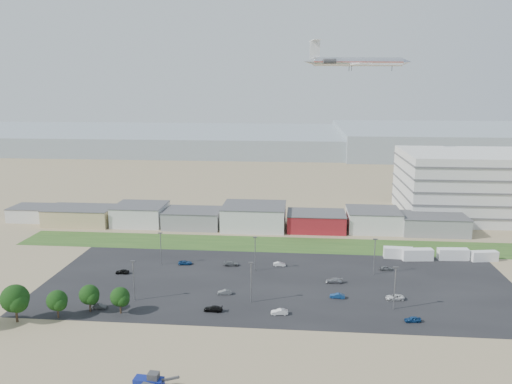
# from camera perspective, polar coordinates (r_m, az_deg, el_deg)

# --- Properties ---
(ground) EXTENTS (700.00, 700.00, 0.00)m
(ground) POSITION_cam_1_polar(r_m,az_deg,el_deg) (112.51, -0.59, -14.13)
(ground) COLOR #827353
(ground) RESTS_ON ground
(parking_lot) EXTENTS (120.00, 50.00, 0.01)m
(parking_lot) POSITION_cam_1_polar(r_m,az_deg,el_deg) (130.39, 2.53, -10.35)
(parking_lot) COLOR black
(parking_lot) RESTS_ON ground
(grass_strip) EXTENTS (160.00, 16.00, 0.02)m
(grass_strip) POSITION_cam_1_polar(r_m,az_deg,el_deg) (160.67, 1.28, -5.97)
(grass_strip) COLOR #2A501E
(grass_strip) RESTS_ON ground
(hills_backdrop) EXTENTS (700.00, 200.00, 9.00)m
(hills_backdrop) POSITION_cam_1_polar(r_m,az_deg,el_deg) (419.00, 9.28, 5.65)
(hills_backdrop) COLOR gray
(hills_backdrop) RESTS_ON ground
(building_row) EXTENTS (170.00, 20.00, 8.00)m
(building_row) POSITION_cam_1_polar(r_m,az_deg,el_deg) (179.53, -3.72, -2.74)
(building_row) COLOR silver
(building_row) RESTS_ON ground
(parking_garage) EXTENTS (80.00, 40.00, 25.00)m
(parking_garage) POSITION_cam_1_polar(r_m,az_deg,el_deg) (214.36, 26.94, 0.72)
(parking_garage) COLOR silver
(parking_garage) RESTS_ON ground
(telehandler) EXTENTS (8.03, 3.23, 3.27)m
(telehandler) POSITION_cam_1_polar(r_m,az_deg,el_deg) (90.18, -12.17, -20.39)
(telehandler) COLOR navy
(telehandler) RESTS_ON ground
(box_trailer_a) EXTENTS (8.56, 2.98, 3.17)m
(box_trailer_a) POSITION_cam_1_polar(r_m,az_deg,el_deg) (153.57, 15.96, -6.69)
(box_trailer_a) COLOR silver
(box_trailer_a) RESTS_ON ground
(box_trailer_b) EXTENTS (9.05, 3.72, 3.30)m
(box_trailer_b) POSITION_cam_1_polar(r_m,az_deg,el_deg) (153.45, 17.95, -6.81)
(box_trailer_b) COLOR silver
(box_trailer_b) RESTS_ON ground
(box_trailer_c) EXTENTS (8.83, 3.24, 3.26)m
(box_trailer_c) POSITION_cam_1_polar(r_m,az_deg,el_deg) (157.32, 21.59, -6.62)
(box_trailer_c) COLOR silver
(box_trailer_c) RESTS_ON ground
(box_trailer_d) EXTENTS (7.92, 3.62, 2.86)m
(box_trailer_d) POSITION_cam_1_polar(r_m,az_deg,el_deg) (159.75, 24.62, -6.67)
(box_trailer_d) COLOR silver
(box_trailer_d) RESTS_ON ground
(tree_left) EXTENTS (6.31, 6.31, 9.47)m
(tree_left) POSITION_cam_1_polar(r_m,az_deg,el_deg) (120.08, -25.82, -11.18)
(tree_left) COLOR black
(tree_left) RESTS_ON ground
(tree_mid) EXTENTS (4.77, 4.77, 7.16)m
(tree_mid) POSITION_cam_1_polar(r_m,az_deg,el_deg) (118.92, -21.78, -11.65)
(tree_mid) COLOR black
(tree_mid) RESTS_ON ground
(tree_right) EXTENTS (4.75, 4.75, 7.12)m
(tree_right) POSITION_cam_1_polar(r_m,az_deg,el_deg) (119.60, -18.51, -11.27)
(tree_right) COLOR black
(tree_right) RESTS_ON ground
(tree_near) EXTENTS (4.58, 4.58, 6.87)m
(tree_near) POSITION_cam_1_polar(r_m,az_deg,el_deg) (116.88, -15.28, -11.69)
(tree_near) COLOR black
(tree_near) RESTS_ON ground
(lightpole_front_l) EXTENTS (1.15, 0.48, 9.79)m
(lightpole_front_l) POSITION_cam_1_polar(r_m,az_deg,el_deg) (122.12, -13.79, -9.82)
(lightpole_front_l) COLOR slate
(lightpole_front_l) RESTS_ON ground
(lightpole_front_m) EXTENTS (1.16, 0.48, 9.83)m
(lightpole_front_m) POSITION_cam_1_polar(r_m,az_deg,el_deg) (117.68, -0.57, -10.29)
(lightpole_front_m) COLOR slate
(lightpole_front_m) RESTS_ON ground
(lightpole_front_r) EXTENTS (1.19, 0.50, 10.14)m
(lightpole_front_r) POSITION_cam_1_polar(r_m,az_deg,el_deg) (118.34, 15.57, -10.55)
(lightpole_front_r) COLOR slate
(lightpole_front_r) RESTS_ON ground
(lightpole_back_l) EXTENTS (1.11, 0.46, 9.43)m
(lightpole_back_l) POSITION_cam_1_polar(r_m,az_deg,el_deg) (143.86, -10.82, -6.39)
(lightpole_back_l) COLOR slate
(lightpole_back_l) RESTS_ON ground
(lightpole_back_m) EXTENTS (1.14, 0.47, 9.69)m
(lightpole_back_m) POSITION_cam_1_polar(r_m,az_deg,el_deg) (136.77, -0.10, -7.09)
(lightpole_back_m) COLOR slate
(lightpole_back_m) RESTS_ON ground
(lightpole_back_r) EXTENTS (1.17, 0.49, 9.94)m
(lightpole_back_r) POSITION_cam_1_polar(r_m,az_deg,el_deg) (137.94, 13.39, -7.20)
(lightpole_back_r) COLOR slate
(lightpole_back_r) RESTS_ON ground
(airliner) EXTENTS (48.95, 37.10, 13.22)m
(airliner) POSITION_cam_1_polar(r_m,az_deg,el_deg) (213.31, 11.58, 14.39)
(airliner) COLOR silver
(parked_car_0) EXTENTS (4.50, 2.46, 1.20)m
(parked_car_0) POSITION_cam_1_polar(r_m,az_deg,el_deg) (125.13, 15.57, -11.50)
(parked_car_0) COLOR silver
(parked_car_0) RESTS_ON ground
(parked_car_1) EXTENTS (3.69, 1.56, 1.19)m
(parked_car_1) POSITION_cam_1_polar(r_m,az_deg,el_deg) (123.02, 9.28, -11.62)
(parked_car_1) COLOR navy
(parked_car_1) RESTS_ON ground
(parked_car_2) EXTENTS (3.65, 1.81, 1.20)m
(parked_car_2) POSITION_cam_1_polar(r_m,az_deg,el_deg) (115.33, 17.47, -13.71)
(parked_car_2) COLOR navy
(parked_car_2) RESTS_ON ground
(parked_car_3) EXTENTS (4.36, 1.98, 1.24)m
(parked_car_3) POSITION_cam_1_polar(r_m,az_deg,el_deg) (115.38, -4.92, -13.14)
(parked_car_3) COLOR black
(parked_car_3) RESTS_ON ground
(parked_car_4) EXTENTS (3.54, 1.51, 1.13)m
(parked_car_4) POSITION_cam_1_polar(r_m,az_deg,el_deg) (123.73, -3.60, -11.35)
(parked_car_4) COLOR #595B5E
(parked_car_4) RESTS_ON ground
(parked_car_5) EXTENTS (3.67, 1.59, 1.23)m
(parked_car_5) POSITION_cam_1_polar(r_m,az_deg,el_deg) (140.83, -15.03, -8.77)
(parked_car_5) COLOR black
(parked_car_5) RESTS_ON ground
(parked_car_6) EXTENTS (4.39, 2.09, 1.23)m
(parked_car_6) POSITION_cam_1_polar(r_m,az_deg,el_deg) (142.08, -2.85, -8.17)
(parked_car_6) COLOR #595B5E
(parked_car_6) RESTS_ON ground
(parked_car_8) EXTENTS (3.65, 1.84, 1.19)m
(parked_car_8) POSITION_cam_1_polar(r_m,az_deg,el_deg) (143.09, 14.64, -8.42)
(parked_car_8) COLOR #595B5E
(parked_car_8) RESTS_ON ground
(parked_car_9) EXTENTS (4.10, 2.24, 1.09)m
(parked_car_9) POSITION_cam_1_polar(r_m,az_deg,el_deg) (144.25, -8.10, -7.99)
(parked_car_9) COLOR navy
(parked_car_9) RESTS_ON ground
(parked_car_10) EXTENTS (4.09, 1.69, 1.18)m
(parked_car_10) POSITION_cam_1_polar(r_m,az_deg,el_deg) (121.63, -17.50, -12.33)
(parked_car_10) COLOR #595B5E
(parked_car_10) RESTS_ON ground
(parked_car_11) EXTENTS (3.45, 1.24, 1.13)m
(parked_car_11) POSITION_cam_1_polar(r_m,az_deg,el_deg) (141.79, 2.71, -8.23)
(parked_car_11) COLOR silver
(parked_car_11) RESTS_ON ground
(parked_car_12) EXTENTS (4.37, 1.83, 1.26)m
(parked_car_12) POSITION_cam_1_polar(r_m,az_deg,el_deg) (131.74, 8.89, -9.96)
(parked_car_12) COLOR #A5A5AA
(parked_car_12) RESTS_ON ground
(parked_car_13) EXTENTS (3.90, 1.76, 1.24)m
(parked_car_13) POSITION_cam_1_polar(r_m,az_deg,el_deg) (113.63, 2.70, -13.52)
(parked_car_13) COLOR silver
(parked_car_13) RESTS_ON ground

